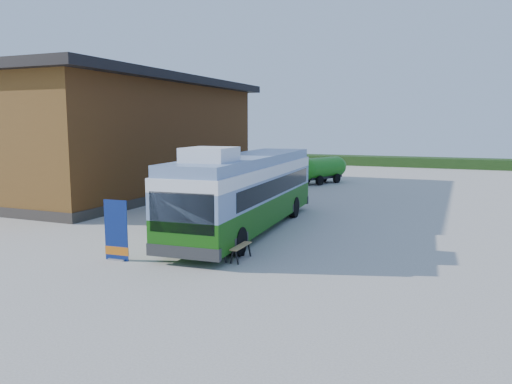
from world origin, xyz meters
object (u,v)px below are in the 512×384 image
at_px(person_b, 244,183).
at_px(person_a, 211,198).
at_px(slurry_tanker, 322,168).
at_px(bus, 247,189).
at_px(picnic_table, 225,241).
at_px(banner, 116,236).

bearing_deg(person_b, person_a, 16.89).
bearing_deg(person_a, slurry_tanker, 51.61).
height_order(person_b, slurry_tanker, slurry_tanker).
xyz_separation_m(bus, slurry_tanker, (-1.51, 17.74, -0.62)).
height_order(picnic_table, slurry_tanker, slurry_tanker).
distance_m(person_a, slurry_tanker, 15.84).
bearing_deg(picnic_table, bus, 103.27).
relative_size(bus, person_a, 6.28).
bearing_deg(person_b, banner, 13.39).
bearing_deg(slurry_tanker, bus, -62.31).
height_order(banner, picnic_table, banner).
distance_m(banner, person_b, 15.46).
bearing_deg(picnic_table, slurry_tanker, 95.75).
xyz_separation_m(person_a, person_b, (-1.50, 7.39, -0.16)).
xyz_separation_m(person_b, slurry_tanker, (2.73, 8.41, 0.33)).
bearing_deg(banner, slurry_tanker, 84.95).
bearing_deg(bus, slurry_tanker, 91.25).
relative_size(banner, person_b, 1.26).
bearing_deg(person_a, picnic_table, -92.48).
relative_size(bus, person_b, 7.52).
height_order(picnic_table, person_b, person_b).
bearing_deg(person_a, person_b, 67.54).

